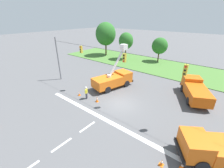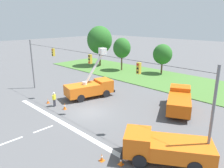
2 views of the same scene
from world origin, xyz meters
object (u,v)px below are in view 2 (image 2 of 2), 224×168
tree_far_west (100,40)px  utility_truck_bucket_lift (90,87)px  traffic_cone_near_bucket (102,157)px  traffic_cone_mid_right (48,101)px  road_worker (54,98)px  utility_truck_support_near (164,147)px  traffic_cone_foreground_left (121,161)px  tree_west (122,48)px  utility_truck_support_far (179,100)px  tree_centre (163,54)px  traffic_cone_mid_left (65,106)px

tree_far_west → utility_truck_bucket_lift: bearing=-45.6°
traffic_cone_near_bucket → tree_far_west: bearing=138.0°
traffic_cone_mid_right → traffic_cone_near_bucket: traffic_cone_mid_right is taller
tree_far_west → road_worker: (14.19, -20.17, -4.74)m
utility_truck_bucket_lift → utility_truck_support_near: bearing=-19.6°
road_worker → traffic_cone_foreground_left: size_ratio=2.73×
tree_west → utility_truck_support_far: (18.59, -10.77, -3.36)m
tree_west → utility_truck_support_far: size_ratio=0.95×
tree_west → traffic_cone_near_bucket: bearing=-50.4°
tree_centre → utility_truck_support_near: tree_centre is taller
tree_far_west → traffic_cone_foreground_left: tree_far_west is taller
utility_truck_support_near → road_worker: utility_truck_support_near is taller
tree_centre → traffic_cone_mid_right: tree_centre is taller
utility_truck_support_far → traffic_cone_mid_right: bearing=-143.5°
traffic_cone_foreground_left → tree_far_west: bearing=140.2°
traffic_cone_foreground_left → utility_truck_bucket_lift: bearing=148.5°
utility_truck_support_near → traffic_cone_mid_right: bearing=-179.8°
tree_centre → road_worker: (0.02, -23.20, -2.78)m
tree_centre → utility_truck_support_far: size_ratio=0.82×
traffic_cone_near_bucket → traffic_cone_mid_left: bearing=160.9°
tree_far_west → utility_truck_support_near: (29.14, -20.15, -4.62)m
road_worker → traffic_cone_foreground_left: road_worker is taller
utility_truck_bucket_lift → utility_truck_support_near: utility_truck_bucket_lift is taller
utility_truck_support_near → traffic_cone_mid_left: utility_truck_support_near is taller
utility_truck_support_far → traffic_cone_foreground_left: utility_truck_support_far is taller
tree_centre → traffic_cone_near_bucket: size_ratio=9.65×
road_worker → traffic_cone_foreground_left: (13.08, -2.55, -0.69)m
tree_centre → traffic_cone_mid_left: (1.69, -22.89, -3.41)m
tree_far_west → tree_west: (6.72, -0.12, -1.15)m
tree_centre → utility_truck_bucket_lift: 18.22m
tree_far_west → tree_west: bearing=-1.0°
tree_centre → traffic_cone_near_bucket: tree_centre is taller
utility_truck_support_far → utility_truck_bucket_lift: bearing=-158.8°
utility_truck_support_near → tree_far_west: bearing=145.3°
tree_far_west → utility_truck_support_near: 35.73m
traffic_cone_mid_left → traffic_cone_mid_right: traffic_cone_mid_left is taller
traffic_cone_mid_left → traffic_cone_near_bucket: 10.72m
utility_truck_bucket_lift → traffic_cone_mid_right: size_ratio=11.35×
tree_far_west → traffic_cone_near_bucket: 35.37m
utility_truck_bucket_lift → traffic_cone_foreground_left: (12.57, -7.70, -1.03)m
utility_truck_support_far → traffic_cone_mid_right: utility_truck_support_far is taller
utility_truck_bucket_lift → traffic_cone_near_bucket: bearing=-36.5°
traffic_cone_foreground_left → traffic_cone_mid_left: (-11.42, 2.86, 0.05)m
tree_west → utility_truck_bucket_lift: 17.20m
tree_west → tree_far_west: bearing=179.0°
utility_truck_bucket_lift → utility_truck_support_far: (10.62, 4.12, -0.12)m
tree_west → utility_truck_support_near: tree_west is taller
tree_west → road_worker: size_ratio=3.73×
tree_centre → traffic_cone_near_bucket: bearing=-65.9°
road_worker → traffic_cone_foreground_left: bearing=-11.0°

